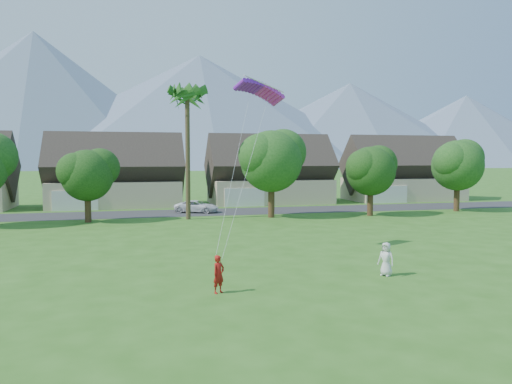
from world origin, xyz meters
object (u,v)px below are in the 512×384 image
object	(u,v)px
watcher	(386,259)
parafoil_kite	(259,89)
parked_car	(197,207)
kite_flyer	(219,274)

from	to	relation	value
watcher	parafoil_kite	xyz separation A→B (m)	(-4.46, 7.88, 9.19)
watcher	parked_car	size ratio (longest dim) A/B	0.36
kite_flyer	watcher	world-z (taller)	watcher
kite_flyer	parafoil_kite	size ratio (longest dim) A/B	0.48
parked_car	parafoil_kite	xyz separation A→B (m)	(1.08, -22.54, 9.38)
kite_flyer	parafoil_kite	distance (m)	13.51
kite_flyer	parafoil_kite	world-z (taller)	parafoil_kite
kite_flyer	watcher	bearing A→B (deg)	-26.75
parafoil_kite	watcher	bearing A→B (deg)	-82.33
watcher	parafoil_kite	distance (m)	12.90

